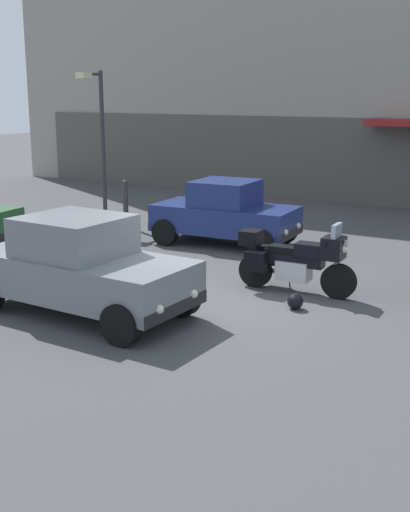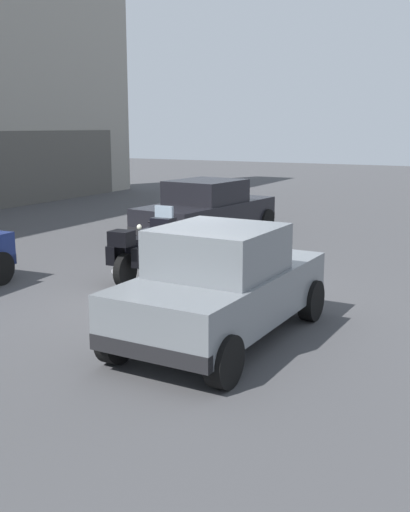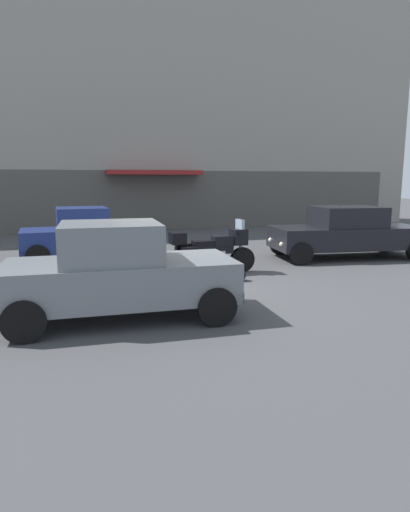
# 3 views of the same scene
# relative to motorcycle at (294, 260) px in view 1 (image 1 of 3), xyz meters

# --- Properties ---
(ground_plane) EXTENTS (80.00, 80.00, 0.00)m
(ground_plane) POSITION_rel_motorcycle_xyz_m (-1.14, -1.52, -0.62)
(ground_plane) COLOR #424244
(motorcycle) EXTENTS (2.26, 0.78, 1.36)m
(motorcycle) POSITION_rel_motorcycle_xyz_m (0.00, 0.00, 0.00)
(motorcycle) COLOR black
(motorcycle) RESTS_ON ground
(helmet) EXTENTS (0.28, 0.28, 0.28)m
(helmet) POSITION_rel_motorcycle_xyz_m (0.43, -0.91, -0.48)
(helmet) COLOR black
(helmet) RESTS_ON ground
(car_compact_side) EXTENTS (3.55, 1.90, 1.56)m
(car_compact_side) POSITION_rel_motorcycle_xyz_m (-3.03, 2.86, 0.15)
(car_compact_side) COLOR navy
(car_compact_side) RESTS_ON ground
(car_wagon_end) EXTENTS (3.92, 1.89, 1.64)m
(car_wagon_end) POSITION_rel_motorcycle_xyz_m (-2.55, -2.93, 0.19)
(car_wagon_end) COLOR slate
(car_wagon_end) RESTS_ON ground
(streetlamp_curbside) EXTENTS (0.28, 0.94, 4.19)m
(streetlamp_curbside) POSITION_rel_motorcycle_xyz_m (-7.65, 3.83, 1.97)
(streetlamp_curbside) COLOR #2D2D33
(streetlamp_curbside) RESTS_ON ground
(bollard_curbside) EXTENTS (0.16, 0.16, 1.00)m
(bollard_curbside) POSITION_rel_motorcycle_xyz_m (-7.82, 5.19, -0.09)
(bollard_curbside) COLOR #333338
(bollard_curbside) RESTS_ON ground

